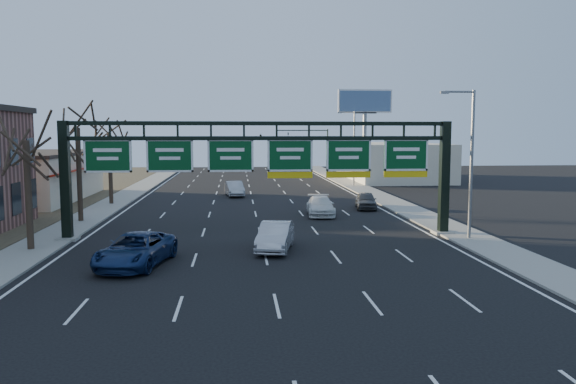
{
  "coord_description": "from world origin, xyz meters",
  "views": [
    {
      "loc": [
        -1.44,
        -26.54,
        6.5
      ],
      "look_at": [
        1.37,
        4.37,
        3.2
      ],
      "focal_mm": 35.0,
      "sensor_mm": 36.0,
      "label": 1
    }
  ],
  "objects": [
    {
      "name": "car_blue_suv",
      "position": [
        -6.41,
        0.94,
        0.8
      ],
      "size": [
        3.78,
        6.16,
        1.59
      ],
      "primitive_type": "imported",
      "rotation": [
        0.0,
        0.0,
        -0.21
      ],
      "color": "navy",
      "rests_on": "ground"
    },
    {
      "name": "tree_mid",
      "position": [
        -12.8,
        15.0,
        7.85
      ],
      "size": [
        3.6,
        3.6,
        9.24
      ],
      "color": "#2E2419",
      "rests_on": "sidewalk_left"
    },
    {
      "name": "car_white_wagon",
      "position": [
        5.07,
        16.81,
        0.74
      ],
      "size": [
        2.44,
        5.22,
        1.47
      ],
      "primitive_type": "imported",
      "rotation": [
        0.0,
        0.0,
        -0.08
      ],
      "color": "white",
      "rests_on": "ground"
    },
    {
      "name": "car_silver_sedan",
      "position": [
        0.62,
        3.96,
        0.77
      ],
      "size": [
        2.54,
        4.92,
        1.54
      ],
      "primitive_type": "imported",
      "rotation": [
        0.0,
        0.0,
        -0.2
      ],
      "color": "#B4B4B9",
      "rests_on": "ground"
    },
    {
      "name": "car_grey_far",
      "position": [
        9.51,
        20.23,
        0.72
      ],
      "size": [
        2.32,
        4.41,
        1.43
      ],
      "primitive_type": "imported",
      "rotation": [
        0.0,
        0.0,
        -0.16
      ],
      "color": "#3E4043",
      "rests_on": "ground"
    },
    {
      "name": "streetlight_near",
      "position": [
        12.47,
        6.0,
        5.08
      ],
      "size": [
        2.15,
        0.22,
        9.0
      ],
      "color": "slate",
      "rests_on": "sidewalk_right"
    },
    {
      "name": "tree_gantry",
      "position": [
        -12.8,
        5.0,
        7.11
      ],
      "size": [
        3.6,
        3.6,
        8.48
      ],
      "color": "#2E2419",
      "rests_on": "sidewalk_left"
    },
    {
      "name": "sign_gantry",
      "position": [
        0.16,
        8.0,
        4.63
      ],
      "size": [
        24.6,
        1.2,
        7.2
      ],
      "color": "black",
      "rests_on": "ground"
    },
    {
      "name": "ground",
      "position": [
        0.0,
        0.0,
        0.0
      ],
      "size": [
        160.0,
        160.0,
        0.0
      ],
      "primitive_type": "plane",
      "color": "black",
      "rests_on": "ground"
    },
    {
      "name": "sidewalk_left",
      "position": [
        -12.8,
        20.0,
        0.06
      ],
      "size": [
        3.0,
        120.0,
        0.12
      ],
      "primitive_type": "cube",
      "color": "gray",
      "rests_on": "ground"
    },
    {
      "name": "tree_far",
      "position": [
        -12.8,
        25.0,
        7.48
      ],
      "size": [
        3.6,
        3.6,
        8.86
      ],
      "color": "#2E2419",
      "rests_on": "sidewalk_left"
    },
    {
      "name": "lane_markings",
      "position": [
        0.0,
        20.0,
        0.01
      ],
      "size": [
        21.6,
        120.0,
        0.01
      ],
      "primitive_type": "cube",
      "color": "white",
      "rests_on": "ground"
    },
    {
      "name": "cream_strip",
      "position": [
        -21.48,
        29.0,
        2.36
      ],
      "size": [
        10.9,
        18.4,
        4.7
      ],
      "color": "beige",
      "rests_on": "ground"
    },
    {
      "name": "traffic_signal_mast",
      "position": [
        5.69,
        55.0,
        5.5
      ],
      "size": [
        10.16,
        0.54,
        7.0
      ],
      "color": "black",
      "rests_on": "ground"
    },
    {
      "name": "car_silver_distant",
      "position": [
        -1.72,
        30.88,
        0.75
      ],
      "size": [
        2.18,
        4.74,
        1.51
      ],
      "primitive_type": "imported",
      "rotation": [
        0.0,
        0.0,
        0.13
      ],
      "color": "#A3A4A8",
      "rests_on": "ground"
    },
    {
      "name": "billboard_right",
      "position": [
        15.0,
        44.98,
        9.06
      ],
      "size": [
        7.0,
        0.5,
        12.0
      ],
      "color": "slate",
      "rests_on": "ground"
    },
    {
      "name": "streetlight_far",
      "position": [
        12.47,
        40.0,
        5.08
      ],
      "size": [
        2.15,
        0.22,
        9.0
      ],
      "color": "slate",
      "rests_on": "sidewalk_right"
    },
    {
      "name": "building_right_distant",
      "position": [
        20.0,
        50.0,
        2.5
      ],
      "size": [
        12.0,
        20.0,
        5.0
      ],
      "primitive_type": "cube",
      "color": "beige",
      "rests_on": "ground"
    },
    {
      "name": "sidewalk_right",
      "position": [
        12.8,
        20.0,
        0.06
      ],
      "size": [
        3.0,
        120.0,
        0.12
      ],
      "primitive_type": "cube",
      "color": "gray",
      "rests_on": "ground"
    }
  ]
}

